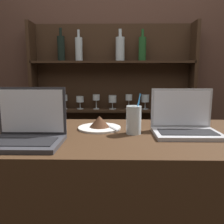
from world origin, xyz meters
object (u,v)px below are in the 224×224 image
laptop_near (27,131)px  water_glass (134,120)px  cake_plate (100,124)px  laptop_far (185,124)px

laptop_near → water_glass: 0.48m
cake_plate → water_glass: size_ratio=1.16×
laptop_far → water_glass: (-0.25, -0.00, 0.02)m
laptop_near → cake_plate: laptop_near is taller
water_glass → laptop_near: bearing=-161.3°
laptop_far → cake_plate: 0.43m
laptop_far → water_glass: bearing=-178.9°
laptop_far → water_glass: laptop_far is taller
cake_plate → laptop_far: bearing=-12.2°
laptop_near → laptop_far: bearing=12.8°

